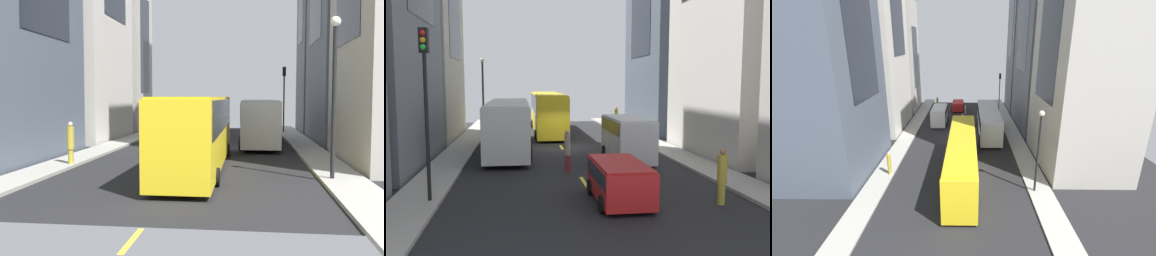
# 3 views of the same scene
# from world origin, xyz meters

# --- Properties ---
(ground_plane) EXTENTS (39.71, 39.71, 0.00)m
(ground_plane) POSITION_xyz_m (0.00, 0.00, 0.00)
(ground_plane) COLOR black
(sidewalk_west) EXTENTS (1.96, 44.00, 0.15)m
(sidewalk_west) POSITION_xyz_m (-6.88, 0.00, 0.07)
(sidewalk_west) COLOR #9E9B93
(sidewalk_west) RESTS_ON ground
(sidewalk_east) EXTENTS (1.96, 44.00, 0.15)m
(sidewalk_east) POSITION_xyz_m (6.88, 0.00, 0.07)
(sidewalk_east) COLOR #9E9B93
(sidewalk_east) RESTS_ON ground
(lane_stripe_1) EXTENTS (0.16, 2.00, 0.01)m
(lane_stripe_1) POSITION_xyz_m (0.00, -10.50, 0.01)
(lane_stripe_1) COLOR yellow
(lane_stripe_1) RESTS_ON ground
(lane_stripe_2) EXTENTS (0.16, 2.00, 0.01)m
(lane_stripe_2) POSITION_xyz_m (0.00, 0.00, 0.01)
(lane_stripe_2) COLOR yellow
(lane_stripe_2) RESTS_ON ground
(lane_stripe_3) EXTENTS (0.16, 2.00, 0.01)m
(lane_stripe_3) POSITION_xyz_m (0.00, 10.50, 0.01)
(lane_stripe_3) COLOR yellow
(lane_stripe_3) RESTS_ON ground
(lane_stripe_4) EXTENTS (0.16, 2.00, 0.01)m
(lane_stripe_4) POSITION_xyz_m (0.00, 21.00, 0.01)
(lane_stripe_4) COLOR yellow
(lane_stripe_4) RESTS_ON ground
(city_bus_white) EXTENTS (2.80, 11.38, 3.35)m
(city_bus_white) POSITION_xyz_m (-3.63, -1.87, 2.01)
(city_bus_white) COLOR silver
(city_bus_white) RESTS_ON ground
(streetcar_yellow) EXTENTS (2.70, 14.95, 3.59)m
(streetcar_yellow) POSITION_xyz_m (-0.39, 9.34, 2.13)
(streetcar_yellow) COLOR yellow
(streetcar_yellow) RESTS_ON ground
(delivery_van_white) EXTENTS (2.25, 5.12, 2.58)m
(delivery_van_white) POSITION_xyz_m (3.25, -5.80, 1.51)
(delivery_van_white) COLOR white
(delivery_van_white) RESTS_ON ground
(car_red_0) EXTENTS (2.02, 4.02, 1.56)m
(car_red_0) POSITION_xyz_m (0.85, -13.87, 0.92)
(car_red_0) COLOR red
(car_red_0) RESTS_ON ground
(pedestrian_crossing_near) EXTENTS (0.30, 0.30, 2.19)m
(pedestrian_crossing_near) POSITION_xyz_m (-0.52, -8.30, 1.19)
(pedestrian_crossing_near) COLOR maroon
(pedestrian_crossing_near) RESTS_ON ground
(pedestrian_crossing_mid) EXTENTS (0.37, 0.37, 2.16)m
(pedestrian_crossing_mid) POSITION_xyz_m (6.23, 9.77, 1.29)
(pedestrian_crossing_mid) COLOR gold
(pedestrian_crossing_mid) RESTS_ON ground
(pedestrian_walking_far) EXTENTS (0.37, 0.37, 2.14)m
(pedestrian_walking_far) POSITION_xyz_m (4.57, -14.74, 1.14)
(pedestrian_walking_far) COLOR gold
(pedestrian_walking_far) RESTS_ON ground
(traffic_light_near_corner) EXTENTS (0.32, 0.44, 6.39)m
(traffic_light_near_corner) POSITION_xyz_m (-6.30, -13.20, 4.55)
(traffic_light_near_corner) COLOR black
(traffic_light_near_corner) RESTS_ON ground
(streetlamp_near) EXTENTS (0.44, 0.44, 6.76)m
(streetlamp_near) POSITION_xyz_m (-6.40, 12.37, 4.32)
(streetlamp_near) COLOR black
(streetlamp_near) RESTS_ON ground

